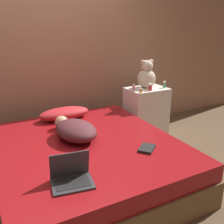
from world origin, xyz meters
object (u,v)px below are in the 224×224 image
bottle_orange (141,91)px  bottle_red (150,87)px  person_lying (75,130)px  pillow (64,113)px  book (147,148)px  bottle_pink (134,87)px  laptop (71,176)px  teddy_bear (147,76)px  bottle_green (164,85)px

bottle_orange → bottle_red: 0.18m
person_lying → bottle_orange: bearing=10.9°
pillow → book: 1.24m
pillow → bottle_orange: 1.03m
bottle_pink → bottle_red: (0.20, -0.10, 0.00)m
laptop → book: 0.83m
person_lying → bottle_orange: bottle_orange is taller
person_lying → teddy_bear: bearing=15.8°
bottle_orange → teddy_bear: bearing=42.1°
person_lying → bottle_red: bearing=10.1°
bottle_pink → book: 1.25m
bottle_orange → bottle_green: 0.46m
pillow → bottle_green: (1.43, -0.14, 0.24)m
person_lying → book: size_ratio=3.05×
laptop → bottle_green: bottle_green is taller
bottle_pink → bottle_green: (0.47, -0.07, 0.00)m
teddy_bear → bottle_red: size_ratio=4.19×
bottle_orange → bottle_red: bearing=13.1°
pillow → laptop: size_ratio=1.87×
bottle_red → laptop: bearing=-143.2°
laptop → bottle_red: size_ratio=3.59×
person_lying → bottle_green: bearing=8.3°
bottle_orange → book: bottle_orange is taller
teddy_bear → bottle_red: (-0.05, -0.16, -0.13)m
person_lying → bottle_pink: bottle_pink is taller
bottle_orange → bottle_green: bottle_green is taller
laptop → bottle_orange: bottle_orange is taller
teddy_bear → book: 1.45m
bottle_pink → bottle_green: size_ratio=0.96×
teddy_bear → bottle_orange: bearing=-137.9°
person_lying → laptop: 0.81m
pillow → bottle_pink: bottle_pink is taller
laptop → bottle_pink: bottle_pink is taller
person_lying → bottle_orange: 1.14m
pillow → bottle_green: bottle_green is taller
pillow → book: size_ratio=2.76×
bottle_orange → laptop: bearing=-140.8°
person_lying → teddy_bear: 1.45m
bottle_red → teddy_bear: bearing=73.6°
bottle_orange → book: 1.13m
laptop → book: size_ratio=1.48×
pillow → bottle_pink: size_ratio=7.03×
bottle_green → book: (-1.01, -1.02, -0.30)m
bottle_orange → book: size_ratio=0.27×
bottle_pink → book: bearing=-116.2°
person_lying → bottle_pink: 1.18m
teddy_bear → bottle_red: bearing=-106.4°
bottle_pink → book: (-0.53, -1.09, -0.30)m
laptop → teddy_bear: size_ratio=0.86×
person_lying → bottle_green: size_ratio=7.45×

